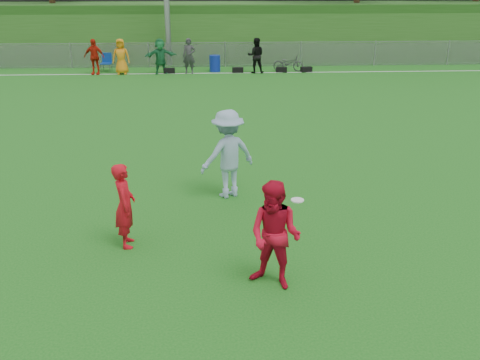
{
  "coord_description": "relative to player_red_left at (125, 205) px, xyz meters",
  "views": [
    {
      "loc": [
        -0.78,
        -8.61,
        4.55
      ],
      "look_at": [
        -0.29,
        0.5,
        1.04
      ],
      "focal_mm": 40.0,
      "sensor_mm": 36.0,
      "label": 1
    }
  ],
  "objects": [
    {
      "name": "frisbee",
      "position": [
        3.07,
        0.14,
        -0.03
      ],
      "size": [
        0.24,
        0.24,
        0.02
      ],
      "color": "white",
      "rests_on": "ground"
    },
    {
      "name": "bicycle",
      "position": [
        5.47,
        18.37,
        -0.37
      ],
      "size": [
        1.6,
        0.91,
        0.8
      ],
      "primitive_type": "imported",
      "rotation": [
        0.0,
        0.0,
        1.31
      ],
      "color": "#2F2F32",
      "rests_on": "ground"
    },
    {
      "name": "sideline_far",
      "position": [
        2.33,
        17.94,
        -0.77
      ],
      "size": [
        60.0,
        0.1,
        0.01
      ],
      "primitive_type": "cube",
      "color": "white",
      "rests_on": "ground"
    },
    {
      "name": "player_blue",
      "position": [
        1.88,
        2.2,
        0.19
      ],
      "size": [
        1.43,
        1.2,
        1.92
      ],
      "primitive_type": "imported",
      "rotation": [
        0.0,
        0.0,
        3.61
      ],
      "color": "#8BAAC2",
      "rests_on": "ground"
    },
    {
      "name": "spectator_row",
      "position": [
        -0.61,
        17.94,
        0.08
      ],
      "size": [
        8.81,
        0.93,
        1.69
      ],
      "color": "red",
      "rests_on": "ground"
    },
    {
      "name": "ground",
      "position": [
        2.33,
        -0.06,
        -0.77
      ],
      "size": [
        120.0,
        120.0,
        0.0
      ],
      "primitive_type": "plane",
      "color": "#146117",
      "rests_on": "ground"
    },
    {
      "name": "recycling_bin",
      "position": [
        1.77,
        18.46,
        -0.37
      ],
      "size": [
        0.56,
        0.56,
        0.8
      ],
      "primitive_type": "cylinder",
      "rotation": [
        0.0,
        0.0,
        0.04
      ],
      "color": "#0D2394",
      "rests_on": "ground"
    },
    {
      "name": "gear_bags",
      "position": [
        3.46,
        18.04,
        -0.64
      ],
      "size": [
        7.41,
        0.39,
        0.26
      ],
      "color": "black",
      "rests_on": "ground"
    },
    {
      "name": "player_red_left",
      "position": [
        0.0,
        0.0,
        0.0
      ],
      "size": [
        0.43,
        0.6,
        1.54
      ],
      "primitive_type": "imported",
      "rotation": [
        0.0,
        0.0,
        1.69
      ],
      "color": "red",
      "rests_on": "ground"
    },
    {
      "name": "fence",
      "position": [
        2.33,
        19.94,
        -0.12
      ],
      "size": [
        58.0,
        0.06,
        1.3
      ],
      "color": "gray",
      "rests_on": "ground"
    },
    {
      "name": "player_red_center",
      "position": [
        2.48,
        -1.48,
        0.09
      ],
      "size": [
        1.05,
        0.98,
        1.72
      ],
      "primitive_type": "imported",
      "rotation": [
        0.0,
        0.0,
        -0.52
      ],
      "color": "red",
      "rests_on": "ground"
    },
    {
      "name": "berm",
      "position": [
        2.33,
        30.94,
        0.73
      ],
      "size": [
        120.0,
        18.0,
        3.0
      ],
      "primitive_type": "cube",
      "color": "#205016",
      "rests_on": "ground"
    },
    {
      "name": "camp_chair",
      "position": [
        -3.68,
        18.76,
        -0.51
      ],
      "size": [
        0.54,
        0.55,
        0.9
      ],
      "rotation": [
        0.0,
        0.0,
        -0.08
      ],
      "color": "#0E3898",
      "rests_on": "ground"
    }
  ]
}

